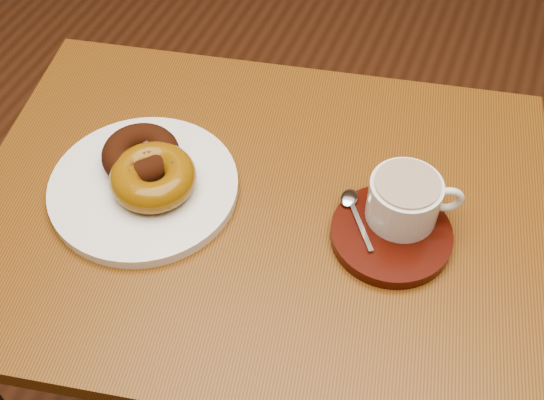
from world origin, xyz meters
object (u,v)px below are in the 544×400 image
at_px(cafe_table, 259,254).
at_px(saucer, 391,235).
at_px(donut_plate, 144,187).
at_px(coffee_cup, 405,199).

xyz_separation_m(cafe_table, saucer, (0.18, 0.01, 0.12)).
bearing_deg(donut_plate, saucer, 7.73).
height_order(donut_plate, coffee_cup, coffee_cup).
bearing_deg(coffee_cup, donut_plate, 172.65).
xyz_separation_m(saucer, coffee_cup, (0.00, 0.03, 0.04)).
distance_m(cafe_table, coffee_cup, 0.25).
distance_m(cafe_table, saucer, 0.22).
xyz_separation_m(donut_plate, coffee_cup, (0.34, 0.07, 0.04)).
bearing_deg(saucer, donut_plate, -172.27).
relative_size(cafe_table, coffee_cup, 7.35).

